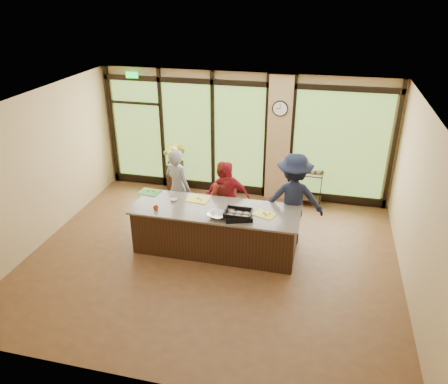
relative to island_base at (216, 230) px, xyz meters
The scene contains 25 objects.
floor 0.53m from the island_base, 90.00° to the right, with size 7.00×7.00×0.00m, color #57341E.
ceiling 2.58m from the island_base, 90.00° to the right, with size 7.00×7.00×0.00m, color white.
back_wall 2.90m from the island_base, 90.00° to the left, with size 7.00×7.00×0.00m, color tan.
left_wall 3.67m from the island_base, behind, with size 6.00×6.00×0.00m, color tan.
right_wall 3.67m from the island_base, ahead, with size 6.00×6.00×0.00m, color tan.
window_wall 2.83m from the island_base, 86.48° to the left, with size 6.90×0.12×3.00m.
island_base is the anchor object (origin of this frame).
countertop 0.46m from the island_base, ahead, with size 3.20×1.10×0.04m, color gray.
wall_clock 3.25m from the island_base, 71.68° to the left, with size 0.36×0.04×0.36m.
cook_left 1.42m from the island_base, 141.02° to the left, with size 0.63×0.41×1.72m, color gray.
cook_midleft 0.90m from the island_base, 94.63° to the left, with size 0.76×0.59×1.56m, color maroon.
cook_midright 0.85m from the island_base, 85.14° to the left, with size 0.92×0.38×1.58m, color maroon.
cook_right 1.65m from the island_base, 26.18° to the left, with size 1.23×0.70×1.90m, color #171C33.
roasting_pan 0.77m from the island_base, 28.09° to the right, with size 0.49×0.38×0.09m, color black.
mixing_bowl 0.63m from the island_base, 69.94° to the right, with size 0.35×0.35×0.09m, color silver.
cutting_board_left 1.62m from the island_base, 165.79° to the left, with size 0.42×0.31×0.01m, color #3A8E33.
cutting_board_center 0.71m from the island_base, 145.58° to the left, with size 0.43×0.32×0.01m, color yellow.
cutting_board_right 1.06m from the island_base, ahead, with size 0.38×0.29×0.01m, color yellow.
prep_bowl_near 1.02m from the island_base, behind, with size 0.14×0.14×0.04m, color white.
prep_bowl_mid 0.66m from the island_base, 40.15° to the right, with size 0.14×0.14×0.04m, color white.
prep_bowl_far 0.70m from the island_base, 10.75° to the left, with size 0.13×0.13×0.03m, color white.
red_ramekin 1.24m from the island_base, 164.22° to the right, with size 0.10×0.10×0.08m, color #B62E12.
flower_stand 2.97m from the island_base, 124.49° to the left, with size 0.37×0.37×0.74m, color black.
flower_vase 3.00m from the island_base, 124.49° to the left, with size 0.24×0.24×0.25m, color olive.
bar_cart 2.94m from the island_base, 56.38° to the left, with size 0.66×0.39×0.88m.
Camera 1 is at (1.87, -6.80, 4.82)m, focal length 35.00 mm.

